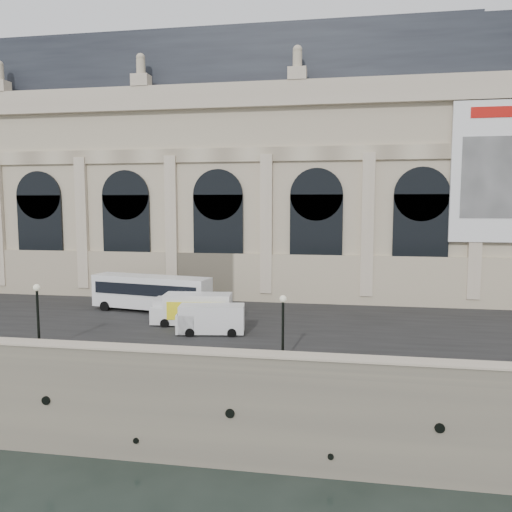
{
  "coord_description": "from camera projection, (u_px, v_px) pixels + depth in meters",
  "views": [
    {
      "loc": [
        8.24,
        -28.05,
        16.08
      ],
      "look_at": [
        -0.09,
        22.0,
        10.76
      ],
      "focal_mm": 35.0,
      "sensor_mm": 36.0,
      "label": 1
    }
  ],
  "objects": [
    {
      "name": "quay",
      "position": [
        273.0,
        305.0,
        64.57
      ],
      "size": [
        160.0,
        70.0,
        6.0
      ],
      "primitive_type": "cube",
      "color": "gray",
      "rests_on": "ground"
    },
    {
      "name": "parapet",
      "position": [
        200.0,
        359.0,
        30.44
      ],
      "size": [
        160.0,
        1.4,
        1.21
      ],
      "color": "gray",
      "rests_on": "quay"
    },
    {
      "name": "lamp_left",
      "position": [
        38.0,
        318.0,
        33.93
      ],
      "size": [
        0.48,
        0.48,
        4.68
      ],
      "color": "black",
      "rests_on": "quay"
    },
    {
      "name": "lamp_right",
      "position": [
        283.0,
        330.0,
        31.26
      ],
      "size": [
        0.45,
        0.45,
        4.41
      ],
      "color": "black",
      "rests_on": "quay"
    },
    {
      "name": "van_c",
      "position": [
        180.0,
        311.0,
        41.82
      ],
      "size": [
        5.1,
        2.34,
        2.22
      ],
      "color": "silver",
      "rests_on": "quay"
    },
    {
      "name": "van_b",
      "position": [
        208.0,
        319.0,
        38.56
      ],
      "size": [
        5.4,
        2.71,
        2.3
      ],
      "color": "white",
      "rests_on": "quay"
    },
    {
      "name": "bus_left",
      "position": [
        151.0,
        292.0,
        46.4
      ],
      "size": [
        11.77,
        4.41,
        3.4
      ],
      "color": "white",
      "rests_on": "quay"
    },
    {
      "name": "museum",
      "position": [
        220.0,
        173.0,
        59.74
      ],
      "size": [
        69.0,
        18.7,
        29.1
      ],
      "color": "#BBB090",
      "rests_on": "quay"
    },
    {
      "name": "street",
      "position": [
        242.0,
        319.0,
        43.65
      ],
      "size": [
        160.0,
        24.0,
        0.06
      ],
      "primitive_type": "cube",
      "color": "#2D2D2D",
      "rests_on": "quay"
    },
    {
      "name": "ground",
      "position": [
        199.0,
        467.0,
        30.54
      ],
      "size": [
        260.0,
        260.0,
        0.0
      ],
      "primitive_type": "plane",
      "color": "black",
      "rests_on": "ground"
    },
    {
      "name": "box_truck",
      "position": [
        194.0,
        309.0,
        41.43
      ],
      "size": [
        6.76,
        2.83,
        2.66
      ],
      "color": "white",
      "rests_on": "quay"
    }
  ]
}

